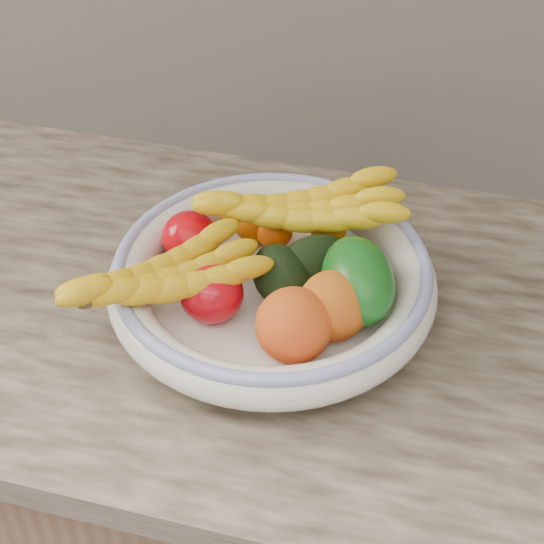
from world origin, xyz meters
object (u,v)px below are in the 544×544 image
Objects in this scene: banana_bunch_front at (163,282)px; green_mango at (357,281)px; banana_bunch_back at (299,214)px; fruit_bowl at (272,279)px.

green_mango is at bearing -27.25° from banana_bunch_front.
green_mango is at bearing -64.38° from banana_bunch_back.
green_mango is (0.10, -0.01, 0.03)m from fruit_bowl.
banana_bunch_front is (-0.12, -0.16, -0.01)m from banana_bunch_back.
banana_bunch_back is (-0.09, 0.09, 0.01)m from green_mango.
banana_bunch_back is at bearing 81.81° from fruit_bowl.
green_mango reaches higher than banana_bunch_front.
green_mango reaches higher than fruit_bowl.
green_mango is at bearing -4.08° from fruit_bowl.
fruit_bowl is at bearing -10.27° from banana_bunch_front.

